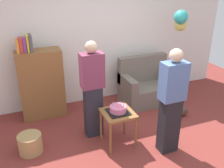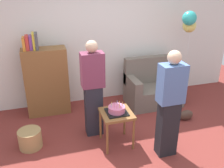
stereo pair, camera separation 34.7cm
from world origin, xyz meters
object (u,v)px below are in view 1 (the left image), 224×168
Objects in this scene: person_blowing_candles at (93,90)px; balloon_bunch at (181,21)px; couch at (146,86)px; birthday_cake at (118,109)px; handbag at (181,112)px; wicker_basket at (30,144)px; person_holding_cake at (171,102)px; bookshelf at (41,83)px; side_table at (118,117)px.

balloon_bunch is at bearing -0.93° from person_blowing_candles.
birthday_cake is (-1.16, -1.16, 0.29)m from couch.
handbag is (1.75, -0.08, -0.73)m from person_blowing_candles.
balloon_bunch reaches higher than wicker_basket.
person_blowing_candles is 1.00× the size of person_holding_cake.
couch reaches higher than wicker_basket.
bookshelf is 1.24m from wicker_basket.
birthday_cake is (0.97, -1.36, -0.05)m from bookshelf.
person_holding_cake is at bearing -33.69° from birthday_cake.
couch is at bearing 45.03° from side_table.
balloon_bunch is (1.80, 1.07, 1.06)m from birthday_cake.
person_holding_cake is 5.82× the size of handbag.
person_holding_cake is (0.92, -0.83, 0.00)m from person_blowing_candles.
birthday_cake reaches higher than handbag.
birthday_cake is 0.89× the size of wicker_basket.
side_table is 0.35× the size of person_holding_cake.
bookshelf is at bearing -22.11° from person_holding_cake.
bookshelf is 2.78× the size of side_table.
wicker_basket is at bearing -108.67° from bookshelf.
person_blowing_candles is at bearing -152.17° from couch.
bookshelf is 1.69m from side_table.
birthday_cake is at bearing -134.97° from couch.
balloon_bunch is at bearing 30.70° from side_table.
side_table is at bearing -74.44° from person_blowing_candles.
balloon_bunch reaches higher than birthday_cake.
balloon_bunch is (1.15, 1.50, 0.86)m from person_holding_cake.
bookshelf is at bearing 107.26° from person_blowing_candles.
couch reaches higher than birthday_cake.
balloon_bunch is (2.77, -0.30, 1.01)m from bookshelf.
wicker_basket is at bearing 166.70° from person_blowing_candles.
handbag is (0.83, 0.75, -0.73)m from person_holding_cake.
wicker_basket is (-1.98, 0.73, -0.68)m from person_holding_cake.
couch is at bearing 110.75° from handbag.
balloon_bunch is at bearing -8.14° from couch.
bookshelf is 4.44× the size of wicker_basket.
couch is 0.67× the size of person_blowing_candles.
handbag is 1.79m from balloon_bunch.
side_table is (-1.16, -1.16, 0.15)m from couch.
person_holding_cake reaches higher than handbag.
birthday_cake reaches higher than side_table.
wicker_basket is 3.57m from balloon_bunch.
bookshelf is 5.70× the size of handbag.
balloon_bunch is at bearing 66.77° from handbag.
couch is 1.74m from person_holding_cake.
side_table is at bearing -12.79° from wicker_basket.
balloon_bunch is (0.32, 0.75, 1.59)m from handbag.
couch is at bearing -81.87° from person_holding_cake.
side_table is at bearing -134.97° from couch.
side_table is 1.41m from wicker_basket.
birthday_cake is (0.00, 0.00, 0.14)m from side_table.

